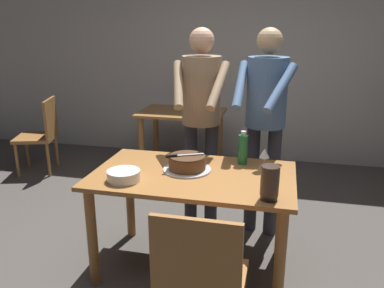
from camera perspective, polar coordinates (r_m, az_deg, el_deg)
name	(u,v)px	position (r m, az deg, el deg)	size (l,w,h in m)	color
ground_plane	(193,267)	(3.07, 0.13, -17.49)	(14.00, 14.00, 0.00)	#4C4742
back_wall	(240,56)	(5.19, 7.04, 12.63)	(10.00, 0.12, 2.70)	#BCB7AD
main_dining_table	(193,190)	(2.76, 0.14, -6.71)	(1.39, 0.83, 0.75)	#9E6633
cake_on_platter	(187,163)	(2.75, -0.72, -2.86)	(0.34, 0.34, 0.11)	silver
cake_knife	(177,155)	(2.72, -2.20, -1.68)	(0.25, 0.14, 0.02)	silver
plate_stack	(124,176)	(2.62, -9.94, -4.56)	(0.22, 0.22, 0.07)	white
wine_glass_near	(264,154)	(2.84, 10.54, -1.40)	(0.08, 0.08, 0.14)	silver
water_bottle	(243,149)	(2.89, 7.44, -0.72)	(0.07, 0.07, 0.25)	#1E6B38
hurricane_lamp	(270,183)	(2.33, 11.28, -5.54)	(0.11, 0.11, 0.21)	black
person_cutting_cake	(201,109)	(3.22, 1.34, 5.17)	(0.47, 0.56, 1.72)	#2D2D38
person_standing_beside	(265,111)	(3.19, 10.67, 4.75)	(0.47, 0.58, 1.72)	#2D2D38
chair_near_side	(201,279)	(2.11, 1.26, -19.12)	(0.44, 0.44, 0.90)	#9E6633
background_table	(182,124)	(4.74, -1.49, 2.86)	(1.00, 0.70, 0.74)	#9E6633
background_chair_0	(41,133)	(5.05, -21.13, 1.57)	(0.55, 0.55, 0.90)	#9E6633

